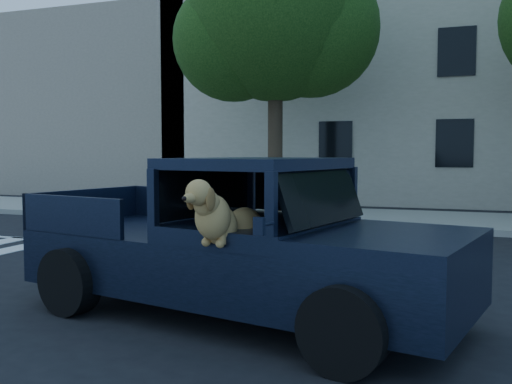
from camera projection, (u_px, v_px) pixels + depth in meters
ground at (348, 313)px, 6.73m from camera, size 120.00×120.00×0.00m
far_sidewalk at (412, 220)px, 15.36m from camera, size 60.00×4.00×0.15m
lane_stripes at (509, 269)px, 9.24m from camera, size 21.60×0.14×0.01m
street_tree_left at (277, 22)px, 16.70m from camera, size 6.00×5.20×8.60m
building_left at (99, 108)px, 27.00m from camera, size 12.00×6.00×8.00m
pickup_truck at (232, 263)px, 6.58m from camera, size 5.44×3.14×1.84m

